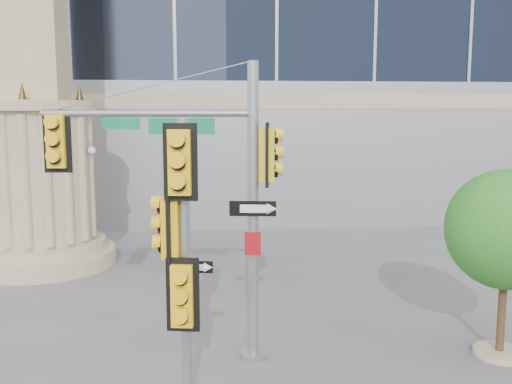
{
  "coord_description": "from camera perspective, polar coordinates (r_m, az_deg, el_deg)",
  "views": [
    {
      "loc": [
        -1.04,
        -9.0,
        4.74
      ],
      "look_at": [
        0.02,
        2.0,
        3.2
      ],
      "focal_mm": 40.0,
      "sensor_mm": 36.0,
      "label": 1
    }
  ],
  "objects": [
    {
      "name": "monument",
      "position": [
        18.69,
        -21.22,
        9.78
      ],
      "size": [
        4.4,
        4.4,
        16.6
      ],
      "color": "tan",
      "rests_on": "ground"
    },
    {
      "name": "main_signal_pole",
      "position": [
        10.72,
        -5.77,
        1.33
      ],
      "size": [
        4.37,
        1.03,
        5.68
      ],
      "rotation": [
        0.0,
        0.0,
        -0.15
      ],
      "color": "slate",
      "rests_on": "ground"
    },
    {
      "name": "secondary_signal_pole",
      "position": [
        8.9,
        -7.6,
        -5.15
      ],
      "size": [
        0.81,
        0.68,
        4.66
      ],
      "rotation": [
        0.0,
        0.0,
        -0.17
      ],
      "color": "slate",
      "rests_on": "ground"
    },
    {
      "name": "street_tree",
      "position": [
        11.97,
        23.91,
        -3.89
      ],
      "size": [
        2.37,
        2.32,
        3.69
      ],
      "color": "tan",
      "rests_on": "ground"
    }
  ]
}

